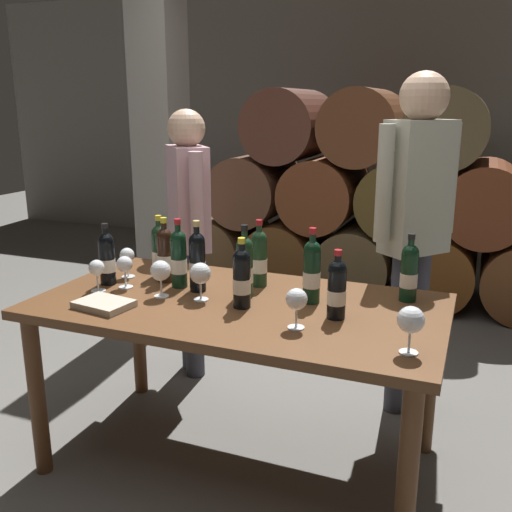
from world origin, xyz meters
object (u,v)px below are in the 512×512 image
at_px(wine_bottle_7, 107,258).
at_px(wine_glass_3, 97,269).
at_px(dining_table, 239,322).
at_px(wine_bottle_6, 259,258).
at_px(wine_glass_0, 200,274).
at_px(wine_bottle_5, 160,250).
at_px(wine_bottle_2, 197,261).
at_px(wine_bottle_8, 165,254).
at_px(wine_bottle_3, 312,271).
at_px(wine_bottle_4, 242,278).
at_px(wine_glass_2, 125,265).
at_px(tasting_notebook, 104,304).
at_px(wine_bottle_10, 337,289).
at_px(wine_bottle_9, 245,267).
at_px(wine_bottle_1, 409,272).
at_px(wine_glass_6, 160,271).
at_px(sommelier_presenting, 416,215).
at_px(wine_glass_5, 411,321).
at_px(taster_seated_left, 189,222).
at_px(wine_glass_4, 297,300).

height_order(wine_bottle_7, wine_glass_3, wine_bottle_7).
height_order(dining_table, wine_bottle_7, wine_bottle_7).
height_order(wine_bottle_6, wine_glass_0, wine_bottle_6).
distance_m(wine_bottle_5, wine_glass_3, 0.34).
distance_m(wine_bottle_2, wine_bottle_8, 0.22).
distance_m(wine_bottle_3, wine_bottle_6, 0.31).
xyz_separation_m(wine_bottle_4, wine_glass_3, (-0.67, -0.05, -0.02)).
relative_size(wine_bottle_5, wine_glass_3, 2.06).
relative_size(wine_glass_0, wine_glass_2, 1.11).
bearing_deg(wine_glass_2, tasting_notebook, -75.50).
bearing_deg(wine_bottle_7, wine_bottle_4, -4.96).
bearing_deg(wine_bottle_10, wine_glass_2, 178.85).
distance_m(wine_bottle_9, wine_glass_2, 0.56).
xyz_separation_m(wine_bottle_6, wine_glass_0, (-0.16, -0.28, -0.02)).
distance_m(wine_bottle_9, wine_glass_0, 0.19).
height_order(wine_bottle_1, wine_bottle_3, wine_bottle_3).
bearing_deg(wine_bottle_10, dining_table, 175.68).
distance_m(wine_bottle_7, wine_glass_6, 0.33).
relative_size(wine_glass_3, sommelier_presenting, 0.08).
distance_m(wine_bottle_3, sommelier_presenting, 0.74).
height_order(wine_glass_3, sommelier_presenting, sommelier_presenting).
relative_size(wine_bottle_10, wine_glass_3, 1.89).
height_order(wine_bottle_8, wine_bottle_10, wine_bottle_8).
bearing_deg(wine_bottle_2, wine_bottle_1, 13.33).
xyz_separation_m(wine_glass_5, sommelier_presenting, (-0.11, 1.01, 0.17)).
height_order(wine_bottle_10, sommelier_presenting, sommelier_presenting).
bearing_deg(wine_bottle_6, wine_bottle_9, -89.54).
bearing_deg(wine_glass_2, wine_glass_0, -3.78).
distance_m(wine_bottle_7, tasting_notebook, 0.34).
xyz_separation_m(wine_bottle_6, sommelier_presenting, (0.62, 0.51, 0.15)).
height_order(wine_bottle_1, sommelier_presenting, sommelier_presenting).
relative_size(wine_bottle_3, wine_bottle_9, 1.01).
bearing_deg(sommelier_presenting, tasting_notebook, -137.42).
height_order(wine_bottle_6, tasting_notebook, wine_bottle_6).
height_order(wine_glass_2, taster_seated_left, taster_seated_left).
distance_m(wine_bottle_2, wine_glass_3, 0.44).
height_order(wine_bottle_8, wine_glass_6, wine_bottle_8).
xyz_separation_m(wine_bottle_6, wine_glass_2, (-0.55, -0.25, -0.03)).
distance_m(wine_bottle_7, taster_seated_left, 0.72).
bearing_deg(wine_bottle_7, wine_glass_4, -11.39).
distance_m(wine_bottle_3, wine_glass_6, 0.64).
bearing_deg(wine_bottle_7, wine_glass_0, -5.10).
relative_size(wine_glass_4, taster_seated_left, 0.10).
xyz_separation_m(wine_glass_3, wine_glass_4, (0.95, -0.09, 0.01)).
bearing_deg(wine_glass_3, wine_glass_0, 7.67).
bearing_deg(wine_glass_4, wine_bottle_3, 95.62).
bearing_deg(wine_glass_3, wine_bottle_9, 15.01).
relative_size(wine_glass_3, wine_glass_6, 0.90).
distance_m(wine_bottle_8, wine_bottle_10, 0.87).
bearing_deg(sommelier_presenting, wine_bottle_10, -103.90).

